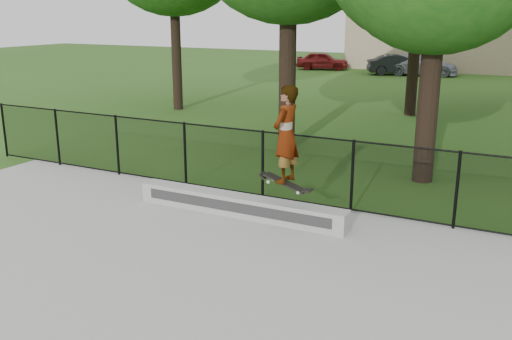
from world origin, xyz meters
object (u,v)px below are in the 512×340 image
object	(u,v)px
grind_ledge	(239,205)
car_c	(421,65)
car_a	(323,61)
car_b	(399,65)
skater_airborne	(286,136)

from	to	relation	value
grind_ledge	car_c	size ratio (longest dim) A/B	1.07
car_a	car_b	bearing A→B (deg)	-114.11
skater_airborne	car_c	bearing A→B (deg)	96.66
car_b	car_c	size ratio (longest dim) A/B	0.85
car_c	car_b	bearing A→B (deg)	96.44
grind_ledge	car_b	bearing A→B (deg)	97.30
grind_ledge	skater_airborne	xyz separation A→B (m)	(1.10, -0.24, 1.57)
grind_ledge	car_a	bearing A→B (deg)	107.59
grind_ledge	skater_airborne	bearing A→B (deg)	-12.42
car_a	car_b	world-z (taller)	car_b
car_b	car_c	world-z (taller)	car_c
car_a	car_b	xyz separation A→B (m)	(5.55, -0.95, 0.03)
car_b	skater_airborne	distance (m)	28.42
car_a	car_c	size ratio (longest dim) A/B	0.86
skater_airborne	car_b	bearing A→B (deg)	99.44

